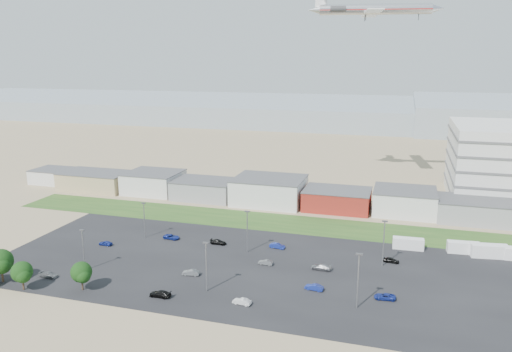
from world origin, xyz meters
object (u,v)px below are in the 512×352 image
at_px(parked_car_4, 191,273).
at_px(parked_car_5, 106,243).
at_px(parked_car_9, 171,237).
at_px(parked_car_8, 391,260).
at_px(airliner, 375,9).
at_px(parked_car_0, 385,297).
at_px(parked_car_13, 242,301).
at_px(box_trailer_a, 408,244).
at_px(parked_car_6, 218,242).
at_px(parked_car_11, 277,246).
at_px(parked_car_10, 49,275).
at_px(parked_car_3, 160,294).
at_px(parked_car_12, 321,267).
at_px(parked_car_1, 314,287).
at_px(parked_car_7, 266,262).

relative_size(parked_car_4, parked_car_5, 1.07).
bearing_deg(parked_car_9, parked_car_8, -85.14).
relative_size(airliner, parked_car_0, 11.05).
bearing_deg(parked_car_13, parked_car_0, 117.39).
bearing_deg(box_trailer_a, parked_car_6, -169.54).
distance_m(parked_car_4, parked_car_11, 24.86).
height_order(parked_car_5, parked_car_9, parked_car_9).
height_order(parked_car_9, parked_car_10, parked_car_9).
height_order(parked_car_3, parked_car_11, parked_car_3).
distance_m(airliner, parked_car_12, 99.55).
distance_m(parked_car_5, parked_car_8, 69.31).
bearing_deg(airliner, parked_car_11, -112.15).
bearing_deg(parked_car_9, parked_car_1, -110.06).
distance_m(parked_car_7, parked_car_10, 46.78).
distance_m(box_trailer_a, parked_car_4, 53.48).
height_order(parked_car_5, parked_car_13, same).
distance_m(parked_car_5, parked_car_9, 16.35).
bearing_deg(parked_car_10, airliner, -30.89).
relative_size(box_trailer_a, parked_car_13, 2.05).
height_order(parked_car_0, parked_car_1, parked_car_1).
relative_size(airliner, parked_car_5, 13.08).
bearing_deg(box_trailer_a, parked_car_1, -124.39).
height_order(parked_car_6, parked_car_7, parked_car_6).
bearing_deg(parked_car_4, parked_car_6, 174.99).
distance_m(parked_car_8, parked_car_10, 75.43).
distance_m(parked_car_7, parked_car_9, 29.16).
bearing_deg(parked_car_11, parked_car_0, -119.43).
height_order(parked_car_9, parked_car_13, parked_car_9).
height_order(parked_car_5, parked_car_7, parked_car_5).
relative_size(box_trailer_a, parked_car_4, 1.97).
bearing_deg(parked_car_12, parked_car_10, -65.02).
bearing_deg(parked_car_5, parked_car_4, 72.09).
relative_size(parked_car_1, parked_car_8, 1.07).
bearing_deg(parked_car_7, parked_car_13, 5.87).
bearing_deg(parked_car_11, parked_car_9, 100.85).
xyz_separation_m(parked_car_3, parked_car_10, (-26.93, 1.32, -0.05)).
xyz_separation_m(box_trailer_a, parked_car_9, (-58.55, -10.38, -0.78)).
bearing_deg(parked_car_9, parked_car_0, -104.36).
height_order(airliner, parked_car_8, airliner).
height_order(parked_car_3, parked_car_12, parked_car_12).
distance_m(box_trailer_a, parked_car_7, 36.37).
xyz_separation_m(parked_car_12, parked_car_13, (-11.71, -20.15, -0.05)).
xyz_separation_m(parked_car_8, parked_car_13, (-26.43, -28.76, -0.01)).
distance_m(parked_car_1, parked_car_13, 15.57).
height_order(box_trailer_a, parked_car_3, box_trailer_a).
height_order(box_trailer_a, parked_car_1, box_trailer_a).
height_order(parked_car_0, parked_car_11, parked_car_11).
relative_size(parked_car_9, parked_car_10, 1.06).
xyz_separation_m(parked_car_0, parked_car_9, (-54.33, 18.45, 0.02)).
bearing_deg(parked_car_10, parked_car_6, -44.23).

